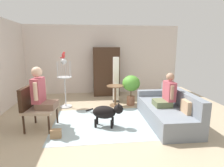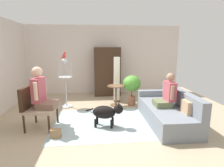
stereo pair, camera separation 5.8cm
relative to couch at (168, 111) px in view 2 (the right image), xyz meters
The scene contains 15 objects.
ground_plane 1.50m from the couch, behind, with size 7.51×7.51×0.00m, color tan.
back_wall 3.65m from the couch, 114.93° to the left, with size 6.23×0.12×2.63m, color silver.
area_rug 1.55m from the couch, behind, with size 2.48×1.97×0.01m, color #9EB2B7.
couch is the anchor object (origin of this frame).
armchair 3.12m from the couch, behind, with size 0.71×0.74×0.96m.
person_on_couch 0.44m from the couch, 154.15° to the right, with size 0.46×0.56×0.80m.
person_on_armchair 3.00m from the couch, behind, with size 0.51×0.55×0.92m.
round_end_table 1.76m from the couch, 129.02° to the left, with size 0.52×0.52×0.65m.
dog 1.52m from the couch, behind, with size 0.86×0.42×0.57m.
bird_cage_stand 3.03m from the couch, 151.62° to the left, with size 0.42×0.42×1.48m.
parrot 3.25m from the couch, 151.61° to the left, with size 0.17×0.10×0.20m.
potted_plant 1.56m from the couch, 113.40° to the left, with size 0.55×0.55×0.95m.
column_lamp 2.14m from the couch, 119.23° to the left, with size 0.20×0.20×1.49m.
armoire_cabinet 3.10m from the couch, 114.64° to the left, with size 0.97×0.56×1.80m, color #382316.
handbag 2.64m from the couch, 167.99° to the right, with size 0.21×0.12×0.18m, color #99724C.
Camera 2 is at (-0.32, -4.06, 1.82)m, focal length 29.27 mm.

